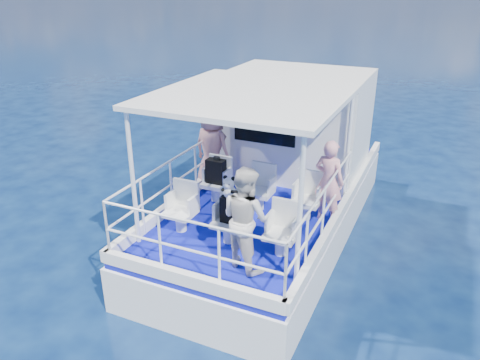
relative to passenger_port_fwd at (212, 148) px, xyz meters
name	(u,v)px	position (x,y,z in m)	size (l,w,h in m)	color
ground	(254,255)	(1.25, -0.74, -1.74)	(2000.00, 2000.00, 0.00)	#08183B
hull	(273,231)	(1.25, 0.26, -1.74)	(3.00, 7.00, 1.60)	white
deck	(274,194)	(1.25, 0.26, -0.89)	(2.90, 6.90, 0.10)	#0A0E8D
cabin	(297,123)	(1.25, 1.56, 0.26)	(2.85, 2.00, 2.20)	white
canopy	(252,95)	(1.25, -0.94, 1.40)	(3.00, 3.20, 0.08)	white
canopy_posts	(250,162)	(1.25, -0.99, 0.26)	(2.77, 2.97, 2.20)	white
railings	(242,201)	(1.25, -1.31, -0.34)	(2.84, 3.59, 1.00)	white
seat_port_fwd	(216,191)	(0.35, -0.54, -0.65)	(0.48, 0.46, 0.38)	white
seat_center_fwd	(259,200)	(1.25, -0.54, -0.65)	(0.48, 0.46, 0.38)	white
seat_stbd_fwd	(306,209)	(2.15, -0.54, -0.65)	(0.48, 0.46, 0.38)	white
seat_port_aft	(181,220)	(0.35, -1.84, -0.65)	(0.48, 0.46, 0.38)	white
seat_center_aft	(229,231)	(1.25, -1.84, -0.65)	(0.48, 0.46, 0.38)	white
seat_stbd_aft	(281,243)	(2.15, -1.84, -0.65)	(0.48, 0.46, 0.38)	white
passenger_port_fwd	(212,148)	(0.00, 0.00, 0.00)	(0.63, 0.45, 1.69)	tan
passenger_stbd_fwd	(329,181)	(2.50, -0.44, -0.10)	(0.54, 0.36, 1.49)	pink
passenger_stbd_aft	(245,218)	(1.76, -2.34, -0.05)	(0.77, 0.60, 1.58)	beige
backpack_port	(216,171)	(0.37, -0.56, -0.23)	(0.36, 0.20, 0.47)	black
backpack_center	(230,210)	(1.28, -1.85, -0.24)	(0.29, 0.16, 0.44)	black
compact_camera	(216,158)	(0.38, -0.55, 0.04)	(0.11, 0.06, 0.06)	black
panda	(229,187)	(1.28, -1.86, 0.15)	(0.23, 0.19, 0.36)	silver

